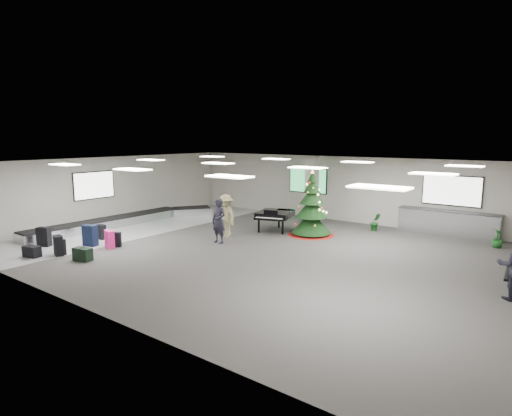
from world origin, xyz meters
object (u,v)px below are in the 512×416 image
Objects in this scene: potted_plant_right at (497,238)px; grand_piano at (275,215)px; pink_suitcase at (110,239)px; christmas_tree at (311,213)px; traveler_b at (226,216)px; baggage_carousel at (127,220)px; traveler_a at (219,221)px; service_counter at (447,223)px; potted_plant_left at (375,222)px.

grand_piano is at bearing -162.78° from potted_plant_right.
christmas_tree is at bearing 68.65° from pink_suitcase.
grand_piano is 2.39m from traveler_b.
pink_suitcase is (3.19, -3.11, 0.13)m from baggage_carousel.
christmas_tree reaches higher than traveler_a.
potted_plant_left is (-2.81, -0.91, -0.14)m from service_counter.
baggage_carousel is 11.60m from potted_plant_left.
grand_piano is 8.83m from potted_plant_right.
service_counter is 9.38m from traveler_b.
christmas_tree reaches higher than baggage_carousel.
christmas_tree is 1.77m from grand_piano.
pink_suitcase is 7.05m from grand_piano.
christmas_tree reaches higher than potted_plant_right.
pink_suitcase is at bearing -127.44° from potted_plant_left.
service_counter is 5.62× the size of potted_plant_right.
christmas_tree is 3.93× the size of potted_plant_right.
christmas_tree is at bearing 22.47° from baggage_carousel.
traveler_b is at bearing -137.96° from christmas_tree.
potted_plant_right is (8.92, 5.78, -0.53)m from traveler_a.
potted_plant_left is (4.10, 5.85, -0.48)m from traveler_a.
baggage_carousel is at bearing -152.33° from service_counter.
baggage_carousel is 5.98m from traveler_a.
service_counter is at bearing 11.90° from grand_piano.
christmas_tree reaches higher than traveler_b.
grand_piano is 2.93× the size of potted_plant_right.
baggage_carousel is 2.40× the size of service_counter.
traveler_a reaches higher than baggage_carousel.
pink_suitcase is at bearing -142.76° from potted_plant_right.
traveler_b is at bearing -141.87° from service_counter.
grand_piano is 3.21m from traveler_a.
christmas_tree is 3.63m from traveler_b.
potted_plant_right reaches higher than pink_suitcase.
traveler_b reaches higher than baggage_carousel.
pink_suitcase is at bearing -127.44° from christmas_tree.
baggage_carousel is at bearing -149.89° from potted_plant_left.
christmas_tree is at bearing 60.20° from traveler_b.
baggage_carousel is at bearing -152.00° from traveler_b.
traveler_a is (2.74, 3.09, 0.54)m from pink_suitcase.
service_counter is at bearing 35.67° from christmas_tree.
baggage_carousel is 7.17m from grand_piano.
pink_suitcase is at bearing -44.28° from baggage_carousel.
service_counter is 7.35m from grand_piano.
pink_suitcase is 4.69m from traveler_b.
potted_plant_left is at bearing 19.25° from grand_piano.
traveler_b is 6.69m from potted_plant_left.
service_counter is at bearing 61.68° from pink_suitcase.
grand_piano is 1.19× the size of traveler_a.
traveler_b is at bearing -133.14° from potted_plant_left.
christmas_tree is 1.58× the size of traveler_b.
traveler_b is at bearing -152.91° from potted_plant_right.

